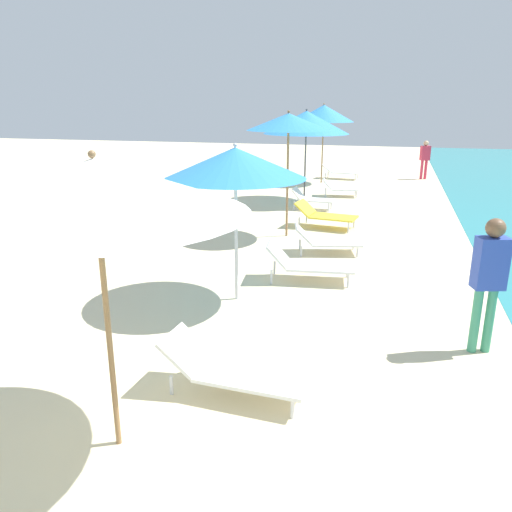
# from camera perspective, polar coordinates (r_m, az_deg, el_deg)

# --- Properties ---
(umbrella_third) EXTENTS (2.44, 2.44, 2.62)m
(umbrella_third) POSITION_cam_1_polar(r_m,az_deg,el_deg) (4.10, -17.89, 7.50)
(umbrella_third) COLOR olive
(umbrella_third) RESTS_ON ground
(lounger_third_shoreside) EXTENTS (1.60, 0.66, 0.59)m
(lounger_third_shoreside) POSITION_cam_1_polar(r_m,az_deg,el_deg) (5.41, -2.68, -12.72)
(lounger_third_shoreside) COLOR white
(lounger_third_shoreside) RESTS_ON ground
(umbrella_fourth) EXTENTS (2.10, 2.10, 2.41)m
(umbrella_fourth) POSITION_cam_1_polar(r_m,az_deg,el_deg) (7.42, -2.38, 10.54)
(umbrella_fourth) COLOR silver
(umbrella_fourth) RESTS_ON ground
(lounger_fourth_shoreside) EXTENTS (1.56, 0.80, 0.67)m
(lounger_fourth_shoreside) POSITION_cam_1_polar(r_m,az_deg,el_deg) (8.67, 5.91, -0.80)
(lounger_fourth_shoreside) COLOR white
(lounger_fourth_shoreside) RESTS_ON ground
(umbrella_fifth) EXTENTS (1.85, 1.85, 2.81)m
(umbrella_fifth) POSITION_cam_1_polar(r_m,az_deg,el_deg) (11.31, 3.73, 14.99)
(umbrella_fifth) COLOR olive
(umbrella_fifth) RESTS_ON ground
(lounger_fifth_shoreside) EXTENTS (1.55, 0.89, 0.63)m
(lounger_fifth_shoreside) POSITION_cam_1_polar(r_m,az_deg,el_deg) (12.46, 7.86, 4.70)
(lounger_fifth_shoreside) COLOR yellow
(lounger_fifth_shoreside) RESTS_ON ground
(lounger_fifth_inland) EXTENTS (1.45, 0.93, 0.57)m
(lounger_fifth_inland) POSITION_cam_1_polar(r_m,az_deg,el_deg) (10.34, 7.98, 1.82)
(lounger_fifth_inland) COLOR white
(lounger_fifth_inland) RESTS_ON ground
(umbrella_sixth) EXTENTS (2.59, 2.59, 2.80)m
(umbrella_sixth) POSITION_cam_1_polar(r_m,az_deg,el_deg) (15.63, 5.75, 14.91)
(umbrella_sixth) COLOR #4C4C51
(umbrella_sixth) RESTS_ON ground
(lounger_sixth_shoreside) EXTENTS (1.27, 0.78, 0.57)m
(lounger_sixth_shoreside) POSITION_cam_1_polar(r_m,az_deg,el_deg) (16.86, 9.53, 7.69)
(lounger_sixth_shoreside) COLOR white
(lounger_sixth_shoreside) RESTS_ON ground
(lounger_sixth_inland) EXTENTS (1.21, 0.62, 0.62)m
(lounger_sixth_inland) POSITION_cam_1_polar(r_m,az_deg,el_deg) (14.61, 6.38, 6.54)
(lounger_sixth_inland) COLOR white
(lounger_sixth_inland) RESTS_ON ground
(umbrella_farthest) EXTENTS (2.27, 2.27, 2.95)m
(umbrella_farthest) POSITION_cam_1_polar(r_m,az_deg,el_deg) (19.59, 7.73, 15.80)
(umbrella_farthest) COLOR olive
(umbrella_farthest) RESTS_ON ground
(lounger_farthest_shoreside) EXTENTS (1.55, 0.75, 0.58)m
(lounger_farthest_shoreside) POSITION_cam_1_polar(r_m,az_deg,el_deg) (20.84, 9.58, 9.50)
(lounger_farthest_shoreside) COLOR white
(lounger_farthest_shoreside) RESTS_ON ground
(person_walking_near) EXTENTS (0.42, 0.34, 1.53)m
(person_walking_near) POSITION_cam_1_polar(r_m,az_deg,el_deg) (21.52, 18.69, 10.72)
(person_walking_near) COLOR #D8334C
(person_walking_near) RESTS_ON ground
(person_walking_mid) EXTENTS (0.41, 0.31, 1.69)m
(person_walking_mid) POSITION_cam_1_polar(r_m,az_deg,el_deg) (6.56, 25.04, -1.75)
(person_walking_mid) COLOR #3F9972
(person_walking_mid) RESTS_ON ground
(cooler_box) EXTENTS (0.55, 0.63, 0.34)m
(cooler_box) POSITION_cam_1_polar(r_m,az_deg,el_deg) (18.85, 0.86, 8.53)
(cooler_box) COLOR #2659B2
(cooler_box) RESTS_ON ground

